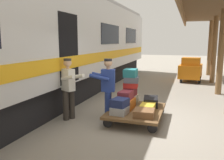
{
  "coord_description": "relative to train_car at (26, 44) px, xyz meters",
  "views": [
    {
      "loc": [
        -1.09,
        6.04,
        2.18
      ],
      "look_at": [
        0.82,
        0.29,
        1.15
      ],
      "focal_mm": 37.24,
      "sensor_mm": 36.0,
      "label": 1
    }
  ],
  "objects": [
    {
      "name": "suitcase_orange_carryall",
      "position": [
        -3.19,
        -0.01,
        -1.61
      ],
      "size": [
        0.5,
        0.63,
        0.27
      ],
      "primitive_type": "cube",
      "rotation": [
        0.0,
        0.0,
        -0.06
      ],
      "color": "#CC6B23",
      "rests_on": "luggage_cart"
    },
    {
      "name": "suitcase_red_plastic",
      "position": [
        -3.23,
        -0.49,
        -1.16
      ],
      "size": [
        0.46,
        0.48,
        0.15
      ],
      "primitive_type": "cube",
      "rotation": [
        0.0,
        0.0,
        0.14
      ],
      "color": "#AD231E",
      "rests_on": "suitcase_maroon_trunk"
    },
    {
      "name": "porter_by_door",
      "position": [
        -1.72,
        0.49,
        -1.14
      ],
      "size": [
        0.74,
        0.61,
        1.7
      ],
      "color": "#332D28",
      "rests_on": "ground_plane"
    },
    {
      "name": "suitcase_yellow_case",
      "position": [
        -3.82,
        -0.01,
        -1.66
      ],
      "size": [
        0.36,
        0.58,
        0.18
      ],
      "primitive_type": "cube",
      "rotation": [
        0.0,
        0.0,
        -0.0
      ],
      "color": "gold",
      "rests_on": "luggage_cart"
    },
    {
      "name": "suitcase_teal_softside",
      "position": [
        -3.21,
        -0.5,
        -0.81
      ],
      "size": [
        0.38,
        0.49,
        0.23
      ],
      "primitive_type": "cube",
      "rotation": [
        0.0,
        0.0,
        0.04
      ],
      "color": "#1E666B",
      "rests_on": "suitcase_slate_roller"
    },
    {
      "name": "train_car",
      "position": [
        0.0,
        0.0,
        0.0
      ],
      "size": [
        3.02,
        21.52,
        4.0
      ],
      "color": "silver",
      "rests_on": "ground_plane"
    },
    {
      "name": "suitcase_burgundy_valise",
      "position": [
        -3.2,
        -0.02,
        -1.37
      ],
      "size": [
        0.37,
        0.49,
        0.22
      ],
      "primitive_type": "cube",
      "rotation": [
        0.0,
        0.0,
        -0.08
      ],
      "color": "maroon",
      "rests_on": "suitcase_orange_carryall"
    },
    {
      "name": "suitcase_black_hardshell",
      "position": [
        -3.82,
        -0.52,
        -1.63
      ],
      "size": [
        0.48,
        0.68,
        0.24
      ],
      "primitive_type": "cube",
      "rotation": [
        0.0,
        0.0,
        0.14
      ],
      "color": "black",
      "rests_on": "luggage_cart"
    },
    {
      "name": "suitcase_cream_canvas",
      "position": [
        -3.19,
        -0.52,
        -1.62
      ],
      "size": [
        0.47,
        0.61,
        0.26
      ],
      "primitive_type": "cube",
      "rotation": [
        0.0,
        0.0,
        0.03
      ],
      "color": "beige",
      "rests_on": "luggage_cart"
    },
    {
      "name": "porter_in_overalls",
      "position": [
        -2.75,
        0.21,
        -1.14
      ],
      "size": [
        0.71,
        0.52,
        1.7
      ],
      "color": "navy",
      "rests_on": "ground_plane"
    },
    {
      "name": "suitcase_gray_aluminum",
      "position": [
        -3.19,
        0.51,
        -1.65
      ],
      "size": [
        0.42,
        0.49,
        0.2
      ],
      "primitive_type": "cube",
      "rotation": [
        0.0,
        0.0,
        -0.07
      ],
      "color": "#9EA0A5",
      "rests_on": "luggage_cart"
    },
    {
      "name": "ground_plane",
      "position": [
        -3.73,
        0.0,
        -2.06
      ],
      "size": [
        60.0,
        60.0,
        0.0
      ],
      "primitive_type": "plane",
      "color": "gray"
    },
    {
      "name": "suitcase_slate_roller",
      "position": [
        -3.24,
        -0.5,
        -1.01
      ],
      "size": [
        0.48,
        0.54,
        0.16
      ],
      "primitive_type": "cube",
      "rotation": [
        0.0,
        0.0,
        0.16
      ],
      "color": "#4C515B",
      "rests_on": "suitcase_red_plastic"
    },
    {
      "name": "baggage_tug",
      "position": [
        -4.92,
        -7.03,
        -1.43
      ],
      "size": [
        1.26,
        1.8,
        1.3
      ],
      "color": "orange",
      "rests_on": "ground_plane"
    },
    {
      "name": "suitcase_brown_leather",
      "position": [
        -3.82,
        0.51,
        -1.66
      ],
      "size": [
        0.52,
        0.52,
        0.18
      ],
      "primitive_type": "cube",
      "rotation": [
        0.0,
        0.0,
        0.06
      ],
      "color": "brown",
      "rests_on": "luggage_cart"
    },
    {
      "name": "suitcase_navy_fabric",
      "position": [
        -3.19,
        0.5,
        -1.45
      ],
      "size": [
        0.44,
        0.5,
        0.2
      ],
      "primitive_type": "cube",
      "rotation": [
        0.0,
        0.0,
        -0.19
      ],
      "color": "navy",
      "rests_on": "suitcase_gray_aluminum"
    },
    {
      "name": "luggage_cart",
      "position": [
        -3.51,
        -0.01,
        -1.79
      ],
      "size": [
        1.41,
        1.88,
        0.31
      ],
      "color": "brown",
      "rests_on": "ground_plane"
    },
    {
      "name": "suitcase_maroon_trunk",
      "position": [
        -3.21,
        -0.51,
        -1.36
      ],
      "size": [
        0.34,
        0.44,
        0.25
      ],
      "primitive_type": "cube",
      "rotation": [
        0.0,
        0.0,
        -0.08
      ],
      "color": "maroon",
      "rests_on": "suitcase_cream_canvas"
    }
  ]
}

